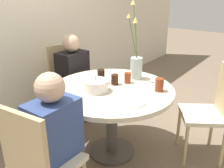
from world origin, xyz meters
TOP-DOWN VIEW (x-y plane):
  - ground_plane at (0.00, 0.00)m, footprint 16.00×16.00m
  - wall_back at (0.00, 1.30)m, footprint 8.00×0.05m
  - dining_table at (0.00, 0.00)m, footprint 1.16×1.16m
  - chair_left_flank at (0.28, 0.90)m, footprint 0.50×0.50m
  - chair_near_front at (-0.94, -0.10)m, footprint 0.44×0.44m
  - chair_far_back at (0.52, -0.79)m, footprint 0.55×0.55m
  - birthday_cake at (-0.14, 0.08)m, footprint 0.22×0.22m
  - flower_vase at (0.35, -0.04)m, footprint 0.23×0.19m
  - side_plate at (-0.16, -0.33)m, footprint 0.20×0.20m
  - drink_glass_0 at (0.04, 0.16)m, footprint 0.07×0.07m
  - drink_glass_1 at (0.20, -0.38)m, footprint 0.08×0.08m
  - drink_glass_2 at (0.20, -0.04)m, footprint 0.06×0.06m
  - drink_glass_3 at (0.09, 0.03)m, footprint 0.07×0.07m
  - person_guest at (0.23, 0.75)m, footprint 0.34×0.24m
  - person_woman at (-0.78, -0.08)m, footprint 0.34×0.24m

SIDE VIEW (x-z plane):
  - ground_plane at x=0.00m, z-range 0.00..0.00m
  - person_guest at x=0.23m, z-range -0.03..1.07m
  - person_woman at x=-0.78m, z-range -0.03..1.07m
  - chair_left_flank at x=0.28m, z-range 0.07..1.01m
  - chair_near_front at x=-0.94m, z-range 0.07..1.01m
  - chair_far_back at x=0.52m, z-range 0.07..1.01m
  - dining_table at x=0.00m, z-range 0.23..0.95m
  - side_plate at x=-0.16m, z-range 0.72..0.73m
  - drink_glass_3 at x=0.09m, z-range 0.72..0.82m
  - drink_glass_2 at x=0.20m, z-range 0.72..0.82m
  - birthday_cake at x=-0.14m, z-range 0.69..0.84m
  - drink_glass_1 at x=0.20m, z-range 0.72..0.83m
  - drink_glass_0 at x=0.04m, z-range 0.72..0.85m
  - flower_vase at x=0.35m, z-range 0.50..1.27m
  - wall_back at x=0.00m, z-range 0.00..2.60m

